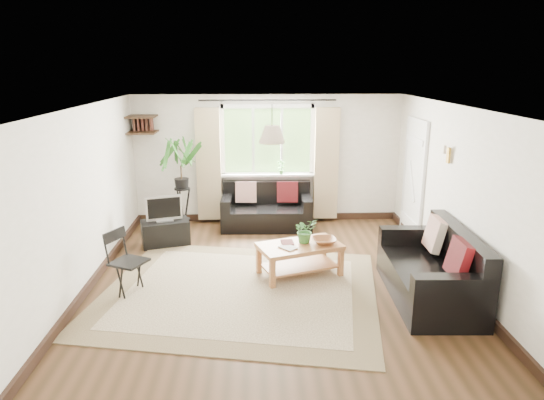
{
  "coord_description": "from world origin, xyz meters",
  "views": [
    {
      "loc": [
        -0.24,
        -6.27,
        2.91
      ],
      "look_at": [
        0.0,
        0.4,
        1.05
      ],
      "focal_mm": 32.0,
      "sensor_mm": 36.0,
      "label": 1
    }
  ],
  "objects_px": {
    "sofa_right": "(429,266)",
    "tv_stand": "(165,233)",
    "coffee_table": "(299,260)",
    "folding_chair": "(129,263)",
    "palm_stand": "(182,185)",
    "sofa_back": "(267,207)"
  },
  "relations": [
    {
      "from": "sofa_right",
      "to": "tv_stand",
      "type": "distance_m",
      "value": 4.27
    },
    {
      "from": "palm_stand",
      "to": "folding_chair",
      "type": "relative_size",
      "value": 1.96
    },
    {
      "from": "folding_chair",
      "to": "coffee_table",
      "type": "bearing_deg",
      "value": -51.57
    },
    {
      "from": "coffee_table",
      "to": "tv_stand",
      "type": "height_order",
      "value": "coffee_table"
    },
    {
      "from": "tv_stand",
      "to": "palm_stand",
      "type": "xyz_separation_m",
      "value": [
        0.19,
        0.8,
        0.63
      ]
    },
    {
      "from": "tv_stand",
      "to": "folding_chair",
      "type": "xyz_separation_m",
      "value": [
        -0.14,
        -1.81,
        0.22
      ]
    },
    {
      "from": "palm_stand",
      "to": "folding_chair",
      "type": "height_order",
      "value": "palm_stand"
    },
    {
      "from": "folding_chair",
      "to": "palm_stand",
      "type": "bearing_deg",
      "value": 18.88
    },
    {
      "from": "coffee_table",
      "to": "folding_chair",
      "type": "bearing_deg",
      "value": -167.68
    },
    {
      "from": "sofa_back",
      "to": "coffee_table",
      "type": "distance_m",
      "value": 2.19
    },
    {
      "from": "sofa_right",
      "to": "palm_stand",
      "type": "height_order",
      "value": "palm_stand"
    },
    {
      "from": "palm_stand",
      "to": "folding_chair",
      "type": "bearing_deg",
      "value": -97.22
    },
    {
      "from": "coffee_table",
      "to": "tv_stand",
      "type": "xyz_separation_m",
      "value": [
        -2.13,
        1.32,
        -0.03
      ]
    },
    {
      "from": "coffee_table",
      "to": "palm_stand",
      "type": "relative_size",
      "value": 0.68
    },
    {
      "from": "sofa_right",
      "to": "coffee_table",
      "type": "relative_size",
      "value": 1.62
    },
    {
      "from": "coffee_table",
      "to": "folding_chair",
      "type": "relative_size",
      "value": 1.34
    },
    {
      "from": "coffee_table",
      "to": "palm_stand",
      "type": "bearing_deg",
      "value": 132.57
    },
    {
      "from": "coffee_table",
      "to": "tv_stand",
      "type": "bearing_deg",
      "value": 148.3
    },
    {
      "from": "sofa_right",
      "to": "coffee_table",
      "type": "bearing_deg",
      "value": -113.26
    },
    {
      "from": "sofa_back",
      "to": "folding_chair",
      "type": "height_order",
      "value": "folding_chair"
    },
    {
      "from": "tv_stand",
      "to": "folding_chair",
      "type": "distance_m",
      "value": 1.83
    },
    {
      "from": "sofa_back",
      "to": "folding_chair",
      "type": "distance_m",
      "value": 3.23
    }
  ]
}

